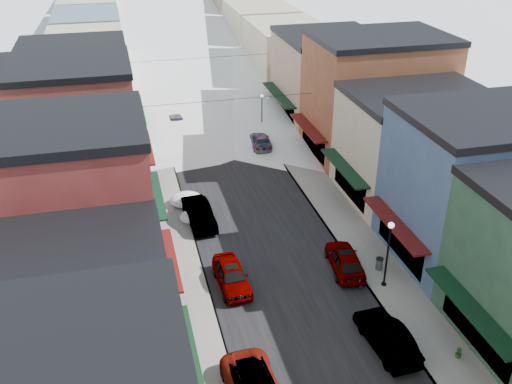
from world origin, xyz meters
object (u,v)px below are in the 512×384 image
car_silver_sedan (232,276)px  car_dark_hatch (199,214)px  trash_can (379,264)px  car_green_sedan (387,336)px  streetlamp_near (389,246)px

car_silver_sedan → car_dark_hatch: bearing=92.9°
car_dark_hatch → trash_can: bearing=-45.7°
car_silver_sedan → car_green_sedan: size_ratio=0.94×
car_dark_hatch → car_silver_sedan: bearing=-89.9°
car_dark_hatch → trash_can: car_dark_hatch is taller
car_silver_sedan → streetlamp_near: (9.57, -2.47, 2.32)m
car_silver_sedan → car_green_sedan: bearing=-49.3°
car_green_sedan → trash_can: 7.43m
car_dark_hatch → streetlamp_near: bearing=-51.7°
car_green_sedan → trash_can: size_ratio=5.78×
car_green_sedan → streetlamp_near: size_ratio=1.06×
car_silver_sedan → car_dark_hatch: size_ratio=0.93×
car_silver_sedan → trash_can: 10.03m
trash_can → car_silver_sedan: bearing=175.4°
trash_can → car_dark_hatch: bearing=139.7°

